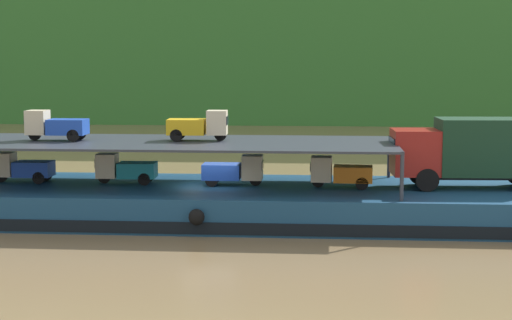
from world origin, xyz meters
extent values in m
plane|color=olive|center=(0.00, 0.00, 0.00)|extent=(400.00, 400.00, 0.00)
cube|color=navy|center=(0.00, 0.00, 0.75)|extent=(33.46, 7.74, 1.50)
cube|color=black|center=(0.00, -3.89, 0.35)|extent=(32.79, 0.06, 0.50)
sphere|color=black|center=(0.00, -4.07, 0.85)|extent=(0.66, 0.66, 0.66)
cube|color=maroon|center=(9.13, 0.21, 3.10)|extent=(2.11, 2.28, 2.00)
cube|color=#192833|center=(8.11, 0.16, 3.45)|extent=(0.15, 1.84, 0.60)
cube|color=#193823|center=(12.53, 0.38, 3.35)|extent=(4.91, 2.53, 2.50)
cube|color=black|center=(12.53, 0.38, 2.05)|extent=(6.86, 1.71, 0.20)
cylinder|color=black|center=(9.48, 1.24, 2.00)|extent=(1.01, 0.33, 1.00)
cylinder|color=black|center=(9.58, -0.78, 2.00)|extent=(1.01, 0.33, 1.00)
cylinder|color=#2D333D|center=(8.25, 3.39, 2.50)|extent=(0.16, 0.16, 2.00)
cylinder|color=#2D333D|center=(8.25, -3.39, 2.50)|extent=(0.16, 0.16, 2.00)
cube|color=#2D333D|center=(-3.80, 0.00, 3.45)|extent=(24.26, 6.94, 0.10)
cube|color=#1E47B7|center=(-8.32, 0.45, 2.13)|extent=(1.71, 1.22, 0.70)
cube|color=beige|center=(-9.72, 0.44, 2.33)|extent=(0.91, 1.01, 1.10)
cylinder|color=black|center=(-9.87, 0.43, 1.78)|extent=(0.56, 0.15, 0.56)
cylinder|color=black|center=(-7.93, 0.98, 1.78)|extent=(0.56, 0.15, 0.56)
cylinder|color=black|center=(-7.92, -0.08, 1.78)|extent=(0.56, 0.15, 0.56)
cube|color=teal|center=(-3.42, 0.42, 2.13)|extent=(1.74, 1.26, 0.70)
cube|color=beige|center=(-4.82, 0.37, 2.33)|extent=(0.94, 1.03, 1.10)
cube|color=#19232D|center=(-5.29, 0.36, 2.44)|extent=(0.07, 0.85, 0.38)
cylinder|color=black|center=(-4.97, 0.37, 1.78)|extent=(0.56, 0.16, 0.56)
cylinder|color=black|center=(-3.04, 0.97, 1.78)|extent=(0.56, 0.16, 0.56)
cylinder|color=black|center=(-3.00, -0.09, 1.78)|extent=(0.56, 0.16, 0.56)
cube|color=#1E47B7|center=(0.50, 0.28, 2.13)|extent=(1.70, 1.20, 0.70)
cube|color=#C6B793|center=(1.90, 0.28, 2.33)|extent=(0.90, 1.00, 1.10)
cube|color=#19232D|center=(2.37, 0.28, 2.44)|extent=(0.04, 0.85, 0.38)
cylinder|color=black|center=(2.05, 0.28, 1.78)|extent=(0.56, 0.14, 0.56)
cylinder|color=black|center=(0.10, -0.25, 1.78)|extent=(0.56, 0.14, 0.56)
cylinder|color=black|center=(0.10, 0.81, 1.78)|extent=(0.56, 0.14, 0.56)
cube|color=orange|center=(6.41, -0.07, 2.13)|extent=(1.76, 1.28, 0.70)
cube|color=beige|center=(5.02, 0.00, 2.33)|extent=(0.95, 1.04, 1.10)
cube|color=#19232D|center=(4.55, 0.02, 2.44)|extent=(0.08, 0.85, 0.38)
cylinder|color=black|center=(4.87, 0.01, 1.78)|extent=(0.57, 0.17, 0.56)
cylinder|color=black|center=(6.84, 0.44, 1.78)|extent=(0.57, 0.17, 0.56)
cylinder|color=black|center=(6.79, -0.62, 1.78)|extent=(0.57, 0.17, 0.56)
cube|color=#1E47B7|center=(-6.52, 0.03, 4.13)|extent=(1.70, 1.20, 0.70)
cube|color=beige|center=(-7.92, 0.03, 4.33)|extent=(0.90, 1.00, 1.10)
cube|color=#19232D|center=(-8.39, 0.03, 4.44)|extent=(0.04, 0.85, 0.38)
cylinder|color=black|center=(-8.07, 0.03, 3.78)|extent=(0.56, 0.14, 0.56)
cylinder|color=black|center=(-6.12, 0.56, 3.78)|extent=(0.56, 0.14, 0.56)
cylinder|color=black|center=(-6.12, -0.50, 3.78)|extent=(0.56, 0.14, 0.56)
cube|color=gold|center=(-1.14, 0.51, 4.13)|extent=(1.74, 1.26, 0.70)
cube|color=beige|center=(0.26, 0.56, 4.33)|extent=(0.94, 1.03, 1.10)
cube|color=#19232D|center=(0.73, 0.57, 4.44)|extent=(0.07, 0.85, 0.38)
cylinder|color=black|center=(0.41, 0.56, 3.78)|extent=(0.56, 0.16, 0.56)
cylinder|color=black|center=(-1.52, -0.04, 3.78)|extent=(0.56, 0.16, 0.56)
cylinder|color=black|center=(-1.56, 1.02, 3.78)|extent=(0.56, 0.16, 0.56)
camera|label=1|loc=(5.09, -36.75, 7.23)|focal=58.24mm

